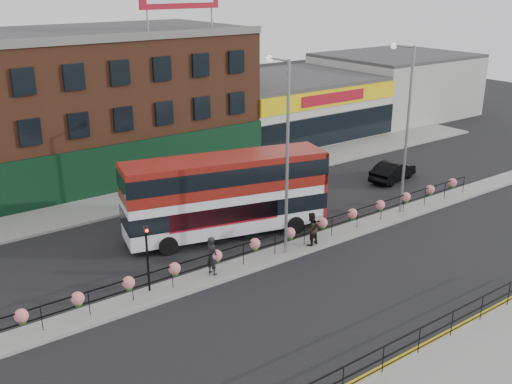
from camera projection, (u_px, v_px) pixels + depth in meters
ground at (290, 252)px, 31.66m from camera, size 120.00×120.00×0.00m
south_pavement at (492, 360)px, 22.55m from camera, size 60.00×4.00×0.15m
north_pavement at (177, 190)px, 40.71m from camera, size 60.00×4.00×0.15m
median at (290, 250)px, 31.63m from camera, size 60.00×1.60×0.15m
yellow_line_inner at (442, 334)px, 24.31m from camera, size 60.00×0.10×0.01m
yellow_line_outer at (445, 336)px, 24.18m from camera, size 60.00×0.10×0.01m
brick_building at (70, 105)px, 42.79m from camera, size 25.00×12.21×10.30m
supermarket at (287, 106)px, 54.79m from camera, size 15.00×12.25×5.30m
warehouse_east at (394, 84)px, 62.96m from camera, size 14.50×12.00×6.30m
median_railing at (290, 234)px, 31.30m from camera, size 30.04×0.56×1.23m
south_railing at (420, 335)px, 22.57m from camera, size 20.04×0.05×1.12m
double_decker_bus at (227, 188)px, 32.80m from camera, size 11.61×5.35×4.57m
car at (393, 171)px, 42.62m from camera, size 3.22×4.87×1.40m
pedestrian_a at (212, 255)px, 28.66m from camera, size 0.86×0.69×1.95m
pedestrian_b at (311, 229)px, 31.84m from camera, size 1.07×0.92×1.83m
lamp_column_west at (284, 142)px, 29.44m from camera, size 0.36×1.75×9.98m
lamp_column_east at (405, 116)px, 34.96m from camera, size 0.36×1.75×9.98m
traffic_light_median at (147, 244)px, 26.64m from camera, size 0.15×0.28×3.65m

